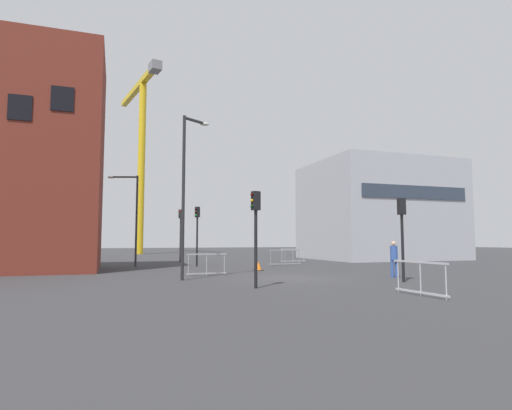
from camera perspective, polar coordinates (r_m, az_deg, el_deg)
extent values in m
plane|color=#333335|center=(19.73, 4.64, -9.88)|extent=(160.00, 160.00, 0.00)
cube|color=maroon|center=(27.48, -30.36, 5.60)|extent=(9.63, 6.50, 12.80)
cube|color=black|center=(24.60, -29.48, 11.50)|extent=(1.10, 0.06, 1.30)
cube|color=black|center=(24.49, -24.87, 13.00)|extent=(1.10, 0.06, 1.30)
cube|color=#A8AAB2|center=(41.32, 16.28, -0.83)|extent=(12.32, 10.56, 8.96)
cube|color=#2D3847|center=(37.21, 20.93, 1.65)|extent=(10.35, 0.08, 1.10)
cylinder|color=gold|center=(55.60, -15.36, 4.94)|extent=(0.90, 0.90, 22.01)
cube|color=gold|center=(61.15, -15.83, 15.12)|extent=(3.98, 15.88, 0.70)
cube|color=slate|center=(53.99, -13.58, 17.82)|extent=(1.54, 2.01, 1.10)
cylinder|color=#232326|center=(18.83, -9.88, 1.14)|extent=(0.14, 0.14, 7.35)
cube|color=#232326|center=(19.91, -8.36, 11.28)|extent=(1.10, 0.74, 0.10)
ellipsoid|color=silver|center=(20.31, -7.04, 10.89)|extent=(0.44, 0.24, 0.16)
cylinder|color=#2D2D30|center=(29.39, -15.97, -2.05)|extent=(0.14, 0.14, 6.14)
cube|color=#2D2D30|center=(29.93, -17.50, 3.65)|extent=(1.74, 0.65, 0.10)
ellipsoid|color=silver|center=(30.20, -19.14, 3.58)|extent=(0.44, 0.24, 0.16)
cylinder|color=black|center=(28.31, -8.04, -4.98)|extent=(0.12, 0.12, 3.28)
cube|color=black|center=(28.37, -7.99, -0.95)|extent=(0.37, 0.37, 0.70)
sphere|color=#390605|center=(28.24, -8.18, -0.49)|extent=(0.11, 0.11, 0.11)
sphere|color=#3C2905|center=(28.22, -8.18, -0.93)|extent=(0.11, 0.11, 0.11)
sphere|color=green|center=(28.21, -8.19, -1.38)|extent=(0.11, 0.11, 0.11)
cylinder|color=black|center=(18.70, 19.35, -5.57)|extent=(0.12, 0.12, 2.82)
cube|color=black|center=(18.75, 19.20, -0.19)|extent=(0.29, 0.25, 0.70)
sphere|color=red|center=(18.87, 19.62, 0.47)|extent=(0.11, 0.11, 0.11)
sphere|color=#3C2905|center=(18.86, 19.64, -0.20)|extent=(0.11, 0.11, 0.11)
sphere|color=#07330F|center=(18.84, 19.66, -0.87)|extent=(0.11, 0.11, 0.11)
cylinder|color=black|center=(15.41, -0.03, -6.01)|extent=(0.12, 0.12, 2.85)
cube|color=black|center=(15.47, -0.03, 0.58)|extent=(0.33, 0.30, 0.70)
sphere|color=#390605|center=(15.40, -0.57, 1.43)|extent=(0.11, 0.11, 0.11)
sphere|color=#F2A514|center=(15.38, -0.58, 0.61)|extent=(0.11, 0.11, 0.11)
sphere|color=#07330F|center=(15.36, -0.58, -0.20)|extent=(0.11, 0.11, 0.11)
cylinder|color=#2D2D30|center=(33.96, -10.28, -4.73)|extent=(0.12, 0.12, 3.50)
cube|color=#2D2D30|center=(34.02, -10.22, -1.20)|extent=(0.37, 0.37, 0.70)
sphere|color=red|center=(33.90, -10.39, -0.81)|extent=(0.11, 0.11, 0.11)
sphere|color=#3C2905|center=(33.88, -10.40, -1.18)|extent=(0.11, 0.11, 0.11)
sphere|color=#07330F|center=(33.87, -10.40, -1.55)|extent=(0.11, 0.11, 0.11)
cylinder|color=#33519E|center=(20.88, 18.06, -8.27)|extent=(0.14, 0.14, 0.81)
cylinder|color=#33519E|center=(20.94, 18.58, -8.24)|extent=(0.14, 0.14, 0.81)
cylinder|color=#33519E|center=(20.88, 18.27, -6.23)|extent=(0.34, 0.34, 0.67)
sphere|color=tan|center=(20.87, 18.24, -5.01)|extent=(0.22, 0.22, 0.22)
cube|color=gray|center=(29.47, 3.97, -6.16)|extent=(2.42, 0.16, 0.06)
cube|color=gray|center=(29.50, 3.98, -8.00)|extent=(2.42, 0.16, 0.06)
cylinder|color=gray|center=(29.04, 2.01, -7.22)|extent=(0.04, 0.04, 1.05)
cylinder|color=gray|center=(29.48, 3.97, -7.18)|extent=(0.04, 0.04, 1.05)
cylinder|color=gray|center=(29.96, 5.87, -7.13)|extent=(0.04, 0.04, 1.05)
cube|color=#B2B5BA|center=(14.37, 21.43, -7.26)|extent=(0.22, 2.24, 0.06)
cube|color=#B2B5BA|center=(14.45, 21.55, -11.02)|extent=(0.22, 2.24, 0.06)
cylinder|color=#B2B5BA|center=(13.70, 24.48, -9.50)|extent=(0.04, 0.04, 1.05)
cylinder|color=#B2B5BA|center=(14.41, 21.50, -9.34)|extent=(0.04, 0.04, 1.05)
cylinder|color=#B2B5BA|center=(15.14, 18.80, -9.18)|extent=(0.04, 0.04, 1.05)
cube|color=#9EA0A5|center=(33.49, 5.05, -5.99)|extent=(2.05, 0.20, 0.06)
cube|color=#9EA0A5|center=(33.53, 5.06, -7.61)|extent=(2.05, 0.20, 0.06)
cylinder|color=#9EA0A5|center=(33.21, 3.55, -6.91)|extent=(0.04, 0.04, 1.05)
cylinder|color=#9EA0A5|center=(33.51, 5.06, -6.89)|extent=(0.04, 0.04, 1.05)
cylinder|color=#9EA0A5|center=(33.83, 6.53, -6.85)|extent=(0.04, 0.04, 1.05)
cube|color=#9EA0A5|center=(21.10, -6.72, -6.67)|extent=(2.07, 0.26, 0.06)
cube|color=#9EA0A5|center=(21.15, -6.75, -9.25)|extent=(2.07, 0.26, 0.06)
cylinder|color=#9EA0A5|center=(20.86, -9.20, -8.11)|extent=(0.04, 0.04, 1.05)
cylinder|color=#9EA0A5|center=(21.12, -6.74, -8.10)|extent=(0.04, 0.04, 1.05)
cylinder|color=#9EA0A5|center=(21.42, -4.34, -8.07)|extent=(0.04, 0.04, 1.05)
cube|color=black|center=(24.48, 0.33, -8.87)|extent=(0.51, 0.51, 0.03)
cone|color=orange|center=(24.46, 0.33, -8.30)|extent=(0.39, 0.39, 0.52)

